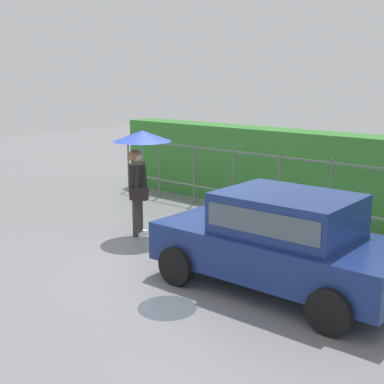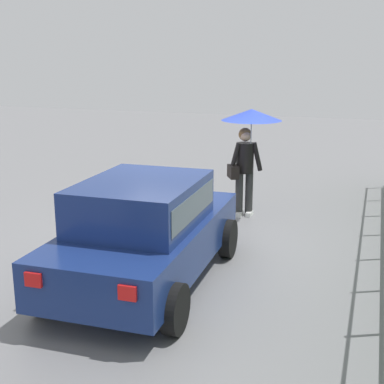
{
  "view_description": "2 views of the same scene",
  "coord_description": "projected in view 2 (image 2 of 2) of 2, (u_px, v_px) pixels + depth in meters",
  "views": [
    {
      "loc": [
        5.51,
        -6.28,
        3.12
      ],
      "look_at": [
        -0.52,
        0.58,
        1.1
      ],
      "focal_mm": 49.07,
      "sensor_mm": 36.0,
      "label": 1
    },
    {
      "loc": [
        7.9,
        2.96,
        3.06
      ],
      "look_at": [
        -0.28,
        0.11,
        0.84
      ],
      "focal_mm": 49.86,
      "sensor_mm": 36.0,
      "label": 2
    }
  ],
  "objects": [
    {
      "name": "ground_plane",
      "position": [
        180.0,
        244.0,
        8.93
      ],
      "size": [
        40.0,
        40.0,
        0.0
      ],
      "primitive_type": "plane",
      "color": "slate"
    },
    {
      "name": "car",
      "position": [
        145.0,
        228.0,
        7.2
      ],
      "size": [
        3.78,
        1.95,
        1.48
      ],
      "rotation": [
        0.0,
        0.0,
        3.17
      ],
      "color": "navy",
      "rests_on": "ground"
    },
    {
      "name": "pedestrian",
      "position": [
        249.0,
        134.0,
        10.09
      ],
      "size": [
        1.14,
        1.14,
        2.09
      ],
      "rotation": [
        0.0,
        0.0,
        0.51
      ],
      "color": "#333333",
      "rests_on": "ground"
    },
    {
      "name": "puddle_near",
      "position": [
        77.0,
        250.0,
        8.64
      ],
      "size": [
        0.81,
        0.81,
        0.0
      ],
      "primitive_type": "cylinder",
      "color": "#4C545B",
      "rests_on": "ground"
    }
  ]
}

